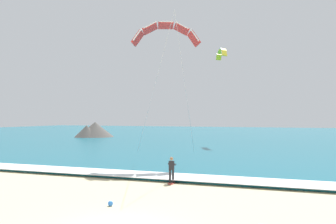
% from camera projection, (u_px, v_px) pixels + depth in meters
% --- Properties ---
extents(sea, '(200.00, 120.00, 0.20)m').
position_uv_depth(sea, '(275.00, 136.00, 80.08)').
color(sea, '#146075').
rests_on(sea, ground).
extents(surf_foam, '(200.00, 2.83, 0.04)m').
position_uv_depth(surf_foam, '(198.00, 178.00, 24.88)').
color(surf_foam, white).
rests_on(surf_foam, sea).
extents(surfboard, '(0.71, 1.46, 0.09)m').
position_uv_depth(surfboard, '(172.00, 183.00, 24.08)').
color(surfboard, '#E04C38').
rests_on(surfboard, ground).
extents(kitesurfer, '(0.59, 0.59, 1.69)m').
position_uv_depth(kitesurfer, '(172.00, 169.00, 24.11)').
color(kitesurfer, '#232328').
rests_on(kitesurfer, ground).
extents(kite_primary, '(6.55, 9.73, 11.58)m').
position_uv_depth(kite_primary, '(166.00, 32.00, 33.51)').
color(kite_primary, red).
extents(kite_distant, '(2.49, 4.08, 1.50)m').
position_uv_depth(kite_distant, '(222.00, 52.00, 55.57)').
color(kite_distant, yellow).
extents(headland_left, '(7.94, 8.42, 3.16)m').
position_uv_depth(headland_left, '(93.00, 130.00, 74.45)').
color(headland_left, '#56514C').
rests_on(headland_left, ground).
extents(beach_ball, '(0.25, 0.25, 0.25)m').
position_uv_depth(beach_ball, '(110.00, 203.00, 17.97)').
color(beach_ball, '#337FE5').
rests_on(beach_ball, ground).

